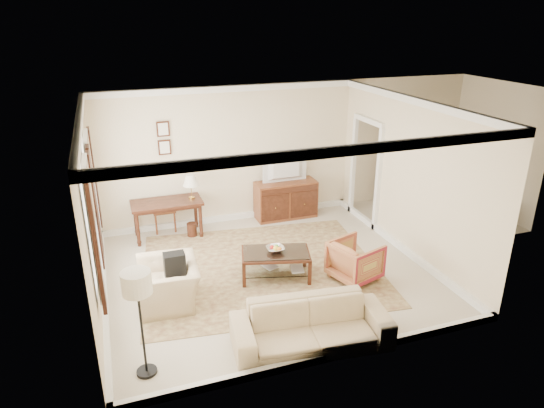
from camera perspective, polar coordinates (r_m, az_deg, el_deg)
room_shell at (r=7.68m, az=-0.68°, el=8.24°), size 5.51×5.01×2.91m
annex_bedroom at (r=11.41m, az=19.30°, el=0.32°), size 3.00×2.70×2.90m
window_front at (r=6.93m, az=-20.35°, el=-2.71°), size 0.12×1.56×1.80m
window_rear at (r=8.43m, az=-20.39°, el=1.55°), size 0.12×1.56×1.80m
doorway at (r=10.47m, az=10.89°, el=3.57°), size 0.10×1.12×2.25m
rug at (r=8.71m, az=-1.30°, el=-7.53°), size 4.46×3.95×0.01m
writing_desk at (r=9.86m, az=-12.27°, el=-0.31°), size 1.39×0.69×0.76m
desk_chair at (r=10.23m, az=-12.68°, el=-0.27°), size 0.54×0.54×1.05m
desk_lamp at (r=9.80m, az=-9.50°, el=2.01°), size 0.32×0.32×0.50m
framed_prints at (r=9.88m, az=-12.62°, el=7.59°), size 0.25×0.04×0.68m
sideboard at (r=10.67m, az=1.62°, el=0.53°), size 1.34×0.51×0.82m
tv at (r=10.36m, az=1.71°, el=5.06°), size 0.95×0.54×0.12m
coffee_table at (r=8.27m, az=0.43°, el=-6.32°), size 1.28×0.95×0.49m
fruit_bowl at (r=8.21m, az=0.39°, el=-5.23°), size 0.42×0.42×0.10m
book_a at (r=8.35m, az=-0.91°, el=-7.48°), size 0.28×0.12×0.38m
book_b at (r=8.32m, az=2.24°, el=-7.64°), size 0.28×0.10×0.38m
striped_armchair at (r=8.34m, az=9.78°, el=-6.36°), size 0.88×0.91×0.76m
club_armchair at (r=7.71m, az=-12.13°, el=-8.41°), size 0.73×1.07×0.90m
backpack at (r=7.58m, az=-11.39°, el=-6.79°), size 0.24×0.34×0.40m
sofa at (r=6.70m, az=4.67°, el=-13.35°), size 2.19×0.86×0.83m
floor_lamp at (r=5.99m, az=-15.56°, el=-9.78°), size 0.36×0.36×1.45m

